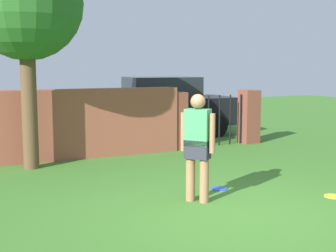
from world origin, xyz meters
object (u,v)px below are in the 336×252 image
(tree, at_px, (25,5))
(frisbee_yellow, at_px, (333,196))
(car, at_px, (161,106))
(frisbee_blue, at_px, (219,189))
(person, at_px, (198,143))

(tree, bearing_deg, frisbee_yellow, -47.41)
(tree, height_order, car, tree)
(frisbee_blue, bearing_deg, person, -146.24)
(person, bearing_deg, frisbee_yellow, -149.19)
(car, bearing_deg, person, -105.65)
(tree, relative_size, frisbee_yellow, 16.06)
(person, relative_size, frisbee_yellow, 6.00)
(tree, height_order, frisbee_blue, tree)
(tree, distance_m, frisbee_yellow, 6.53)
(tree, bearing_deg, car, 34.16)
(frisbee_blue, bearing_deg, tree, 129.68)
(tree, relative_size, person, 2.68)
(tree, height_order, frisbee_yellow, tree)
(person, height_order, car, car)
(car, height_order, frisbee_blue, car)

